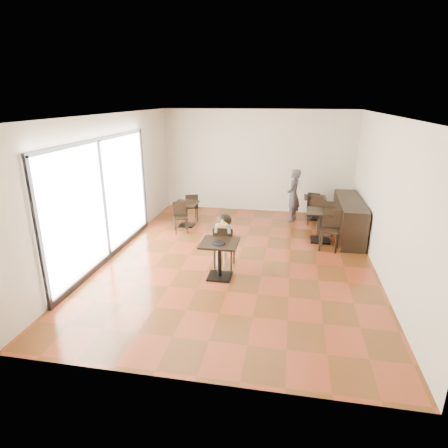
% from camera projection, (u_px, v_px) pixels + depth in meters
% --- Properties ---
extents(floor, '(6.00, 8.00, 0.01)m').
position_uv_depth(floor, '(239.00, 259.00, 8.65)').
color(floor, maroon).
rests_on(floor, ground).
extents(ceiling, '(6.00, 8.00, 0.01)m').
position_uv_depth(ceiling, '(241.00, 115.00, 7.61)').
color(ceiling, silver).
rests_on(ceiling, floor).
extents(wall_back, '(6.00, 0.01, 3.20)m').
position_uv_depth(wall_back, '(257.00, 162.00, 11.85)').
color(wall_back, beige).
rests_on(wall_back, floor).
extents(wall_front, '(6.00, 0.01, 3.20)m').
position_uv_depth(wall_front, '(192.00, 272.00, 4.41)').
color(wall_front, beige).
rests_on(wall_front, floor).
extents(wall_left, '(0.01, 8.00, 3.20)m').
position_uv_depth(wall_left, '(111.00, 186.00, 8.64)').
color(wall_left, beige).
rests_on(wall_left, floor).
extents(wall_right, '(0.01, 8.00, 3.20)m').
position_uv_depth(wall_right, '(385.00, 198.00, 7.62)').
color(wall_right, beige).
rests_on(wall_right, floor).
extents(storefront_window, '(0.04, 4.50, 2.60)m').
position_uv_depth(storefront_window, '(103.00, 200.00, 8.23)').
color(storefront_window, white).
rests_on(storefront_window, floor).
extents(child_table, '(0.75, 0.75, 0.79)m').
position_uv_depth(child_table, '(220.00, 260.00, 7.64)').
color(child_table, black).
rests_on(child_table, floor).
extents(child_chair, '(0.43, 0.43, 0.95)m').
position_uv_depth(child_chair, '(224.00, 246.00, 8.13)').
color(child_chair, black).
rests_on(child_chair, floor).
extents(child, '(0.43, 0.60, 1.19)m').
position_uv_depth(child, '(224.00, 241.00, 8.09)').
color(child, gray).
rests_on(child, child_chair).
extents(plate, '(0.27, 0.27, 0.02)m').
position_uv_depth(plate, '(219.00, 243.00, 7.42)').
color(plate, black).
rests_on(plate, child_table).
extents(pizza_slice, '(0.28, 0.21, 0.06)m').
position_uv_depth(pizza_slice, '(223.00, 225.00, 7.77)').
color(pizza_slice, '#E7D684').
rests_on(pizza_slice, child).
extents(adult_patron, '(0.50, 0.64, 1.56)m').
position_uv_depth(adult_patron, '(293.00, 195.00, 11.07)').
color(adult_patron, '#3E3E43').
rests_on(adult_patron, floor).
extents(cafe_table_mid, '(0.91, 0.91, 0.81)m').
position_uv_depth(cafe_table_mid, '(321.00, 226.00, 9.59)').
color(cafe_table_mid, black).
rests_on(cafe_table_mid, floor).
extents(cafe_table_left, '(0.86, 0.86, 0.69)m').
position_uv_depth(cafe_table_left, '(186.00, 214.00, 10.75)').
color(cafe_table_left, black).
rests_on(cafe_table_left, floor).
extents(cafe_table_back, '(0.79, 0.79, 0.68)m').
position_uv_depth(cafe_table_back, '(314.00, 208.00, 11.38)').
color(cafe_table_back, black).
rests_on(cafe_table_back, floor).
extents(chair_mid_a, '(0.52, 0.52, 0.98)m').
position_uv_depth(chair_mid_a, '(326.00, 217.00, 10.05)').
color(chair_mid_a, black).
rests_on(chair_mid_a, floor).
extents(chair_mid_b, '(0.52, 0.52, 0.98)m').
position_uv_depth(chair_mid_b, '(330.00, 231.00, 9.02)').
color(chair_mid_b, black).
rests_on(chair_mid_b, floor).
extents(chair_left_a, '(0.49, 0.49, 0.83)m').
position_uv_depth(chair_left_a, '(191.00, 207.00, 11.24)').
color(chair_left_a, black).
rests_on(chair_left_a, floor).
extents(chair_left_b, '(0.49, 0.49, 0.83)m').
position_uv_depth(chair_left_b, '(181.00, 218.00, 10.21)').
color(chair_left_b, black).
rests_on(chair_left_b, floor).
extents(chair_back_a, '(0.45, 0.45, 0.82)m').
position_uv_depth(chair_back_a, '(314.00, 205.00, 11.46)').
color(chair_back_a, black).
rests_on(chair_back_a, floor).
extents(chair_back_b, '(0.45, 0.45, 0.82)m').
position_uv_depth(chair_back_b, '(315.00, 211.00, 10.85)').
color(chair_back_b, black).
rests_on(chair_back_b, floor).
extents(service_counter, '(0.60, 2.40, 1.00)m').
position_uv_depth(service_counter, '(349.00, 218.00, 9.90)').
color(service_counter, black).
rests_on(service_counter, floor).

